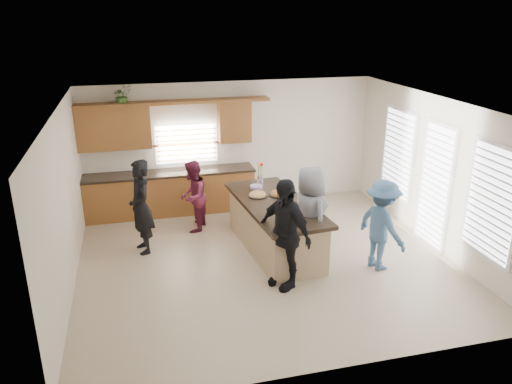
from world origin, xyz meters
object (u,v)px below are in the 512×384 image
object	(u,v)px
woman_left_mid	(193,196)
woman_left_front	(284,234)
woman_left_back	(141,207)
island	(275,227)
woman_right_back	(382,225)
woman_right_front	(309,216)
salad_bowl	(293,217)

from	to	relation	value
woman_left_mid	woman_left_front	size ratio (longest dim) A/B	0.79
woman_left_back	woman_left_front	bearing A→B (deg)	37.06
woman_left_back	island	bearing A→B (deg)	64.50
woman_left_back	woman_right_back	distance (m)	4.28
woman_left_back	woman_right_front	size ratio (longest dim) A/B	0.98
island	woman_left_back	bearing A→B (deg)	162.18
woman_left_back	woman_left_front	world-z (taller)	woman_left_front
woman_left_back	woman_right_front	xyz separation A→B (m)	(2.81, -1.18, 0.01)
woman_left_mid	woman_right_back	distance (m)	3.76
woman_left_back	woman_left_mid	size ratio (longest dim) A/B	1.21
woman_left_back	woman_left_front	xyz separation A→B (m)	(2.16, -1.81, 0.04)
salad_bowl	woman_left_mid	world-z (taller)	woman_left_mid
woman_left_back	woman_right_back	bearing A→B (deg)	54.36
salad_bowl	woman_right_front	world-z (taller)	woman_right_front
woman_right_front	woman_left_back	bearing A→B (deg)	54.32
woman_left_back	woman_right_back	xyz separation A→B (m)	(3.95, -1.65, -0.08)
woman_left_back	woman_left_front	distance (m)	2.82
woman_left_mid	woman_right_front	distance (m)	2.61
woman_right_front	woman_left_mid	bearing A→B (deg)	30.26
salad_bowl	woman_right_front	xyz separation A→B (m)	(0.39, 0.27, -0.13)
salad_bowl	woman_right_front	bearing A→B (deg)	34.30
woman_left_back	woman_right_back	size ratio (longest dim) A/B	1.10
woman_left_mid	woman_left_front	xyz separation A→B (m)	(1.13, -2.53, 0.19)
woman_left_mid	woman_right_front	size ratio (longest dim) A/B	0.82
woman_left_front	woman_right_back	size ratio (longest dim) A/B	1.15
salad_bowl	woman_left_back	distance (m)	2.82
woman_left_mid	woman_right_front	xyz separation A→B (m)	(1.78, -1.90, 0.17)
woman_left_back	woman_left_front	size ratio (longest dim) A/B	0.96
salad_bowl	woman_right_front	distance (m)	0.49
woman_left_mid	woman_right_front	world-z (taller)	woman_right_front
woman_left_front	salad_bowl	bearing A→B (deg)	117.41
island	woman_left_front	xyz separation A→B (m)	(-0.22, -1.28, 0.47)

